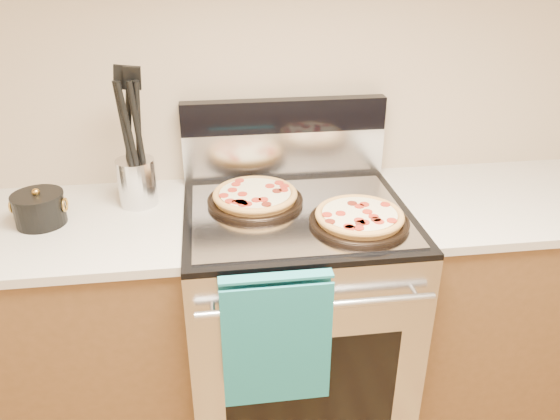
{
  "coord_description": "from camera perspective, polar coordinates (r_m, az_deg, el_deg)",
  "views": [
    {
      "loc": [
        -0.28,
        0.03,
        1.75
      ],
      "look_at": [
        -0.07,
        1.55,
        0.98
      ],
      "focal_mm": 35.0,
      "sensor_mm": 36.0,
      "label": 1
    }
  ],
  "objects": [
    {
      "name": "pepperoni_pizza_back",
      "position": [
        1.88,
        -2.61,
        1.37
      ],
      "size": [
        0.41,
        0.41,
        0.04
      ],
      "primitive_type": null,
      "rotation": [
        0.0,
        0.0,
        0.3
      ],
      "color": "#A87A33",
      "rests_on": "foil_sheet"
    },
    {
      "name": "cabinet_right",
      "position": [
        2.41,
        22.88,
        -8.73
      ],
      "size": [
        1.0,
        0.62,
        0.88
      ],
      "primitive_type": "cube",
      "color": "brown",
      "rests_on": "ground"
    },
    {
      "name": "countertop_left",
      "position": [
        1.96,
        -24.77,
        -1.91
      ],
      "size": [
        1.02,
        0.64,
        0.03
      ],
      "primitive_type": "cube",
      "color": "#BDB5AA",
      "rests_on": "cabinet_left"
    },
    {
      "name": "saucepan",
      "position": [
        1.93,
        -23.81,
        -0.01
      ],
      "size": [
        0.17,
        0.17,
        0.1
      ],
      "primitive_type": "cylinder",
      "rotation": [
        0.0,
        0.0,
        -0.09
      ],
      "color": "black",
      "rests_on": "countertop_left"
    },
    {
      "name": "range_body",
      "position": [
        2.1,
        1.59,
        -11.64
      ],
      "size": [
        0.76,
        0.68,
        0.9
      ],
      "primitive_type": "cube",
      "color": "#B7B7BC",
      "rests_on": "ground"
    },
    {
      "name": "oven_handle",
      "position": [
        1.59,
        3.95,
        -9.99
      ],
      "size": [
        0.7,
        0.03,
        0.03
      ],
      "primitive_type": "cylinder",
      "rotation": [
        0.0,
        1.57,
        0.0
      ],
      "color": "silver",
      "rests_on": "range_body"
    },
    {
      "name": "pepperoni_pizza_front",
      "position": [
        1.76,
        8.29,
        -0.82
      ],
      "size": [
        0.32,
        0.32,
        0.04
      ],
      "primitive_type": null,
      "rotation": [
        0.0,
        0.0,
        -0.0
      ],
      "color": "#A87A33",
      "rests_on": "foil_sheet"
    },
    {
      "name": "wall_back",
      "position": [
        2.03,
        0.28,
        15.31
      ],
      "size": [
        4.0,
        0.0,
        4.0
      ],
      "primitive_type": "plane",
      "rotation": [
        1.57,
        0.0,
        0.0
      ],
      "color": "#C4AA8E",
      "rests_on": "ground"
    },
    {
      "name": "cooktop",
      "position": [
        1.85,
        1.77,
        -0.36
      ],
      "size": [
        0.76,
        0.68,
        0.02
      ],
      "primitive_type": "cube",
      "color": "black",
      "rests_on": "range_body"
    },
    {
      "name": "countertop_right",
      "position": [
        2.19,
        24.95,
        1.09
      ],
      "size": [
        1.02,
        0.64,
        0.03
      ],
      "primitive_type": "cube",
      "color": "#BDB5AA",
      "rests_on": "cabinet_right"
    },
    {
      "name": "dish_towel",
      "position": [
        1.64,
        -0.39,
        -13.16
      ],
      "size": [
        0.32,
        0.05,
        0.42
      ],
      "primitive_type": null,
      "color": "teal",
      "rests_on": "oven_handle"
    },
    {
      "name": "backsplash_upper",
      "position": [
        2.04,
        0.43,
        9.85
      ],
      "size": [
        0.76,
        0.06,
        0.12
      ],
      "primitive_type": "cube",
      "color": "black",
      "rests_on": "backsplash_lower"
    },
    {
      "name": "cabinet_left",
      "position": [
        2.19,
        -22.49,
        -12.44
      ],
      "size": [
        1.0,
        0.62,
        0.88
      ],
      "primitive_type": "cube",
      "color": "brown",
      "rests_on": "ground"
    },
    {
      "name": "backsplash_lower",
      "position": [
        2.09,
        0.42,
        5.91
      ],
      "size": [
        0.76,
        0.06,
        0.18
      ],
      "primitive_type": "cube",
      "color": "silver",
      "rests_on": "cooktop"
    },
    {
      "name": "foil_sheet",
      "position": [
        1.82,
        1.93,
        -0.42
      ],
      "size": [
        0.7,
        0.55,
        0.01
      ],
      "primitive_type": "cube",
      "color": "gray",
      "rests_on": "cooktop"
    },
    {
      "name": "utensil_crock",
      "position": [
        1.95,
        -14.71,
        2.85
      ],
      "size": [
        0.16,
        0.16,
        0.16
      ],
      "primitive_type": "cylinder",
      "rotation": [
        0.0,
        0.0,
        -0.25
      ],
      "color": "silver",
      "rests_on": "countertop_left"
    },
    {
      "name": "oven_window",
      "position": [
        1.85,
        3.34,
        -17.99
      ],
      "size": [
        0.56,
        0.01,
        0.4
      ],
      "primitive_type": "cube",
      "color": "black",
      "rests_on": "range_body"
    }
  ]
}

